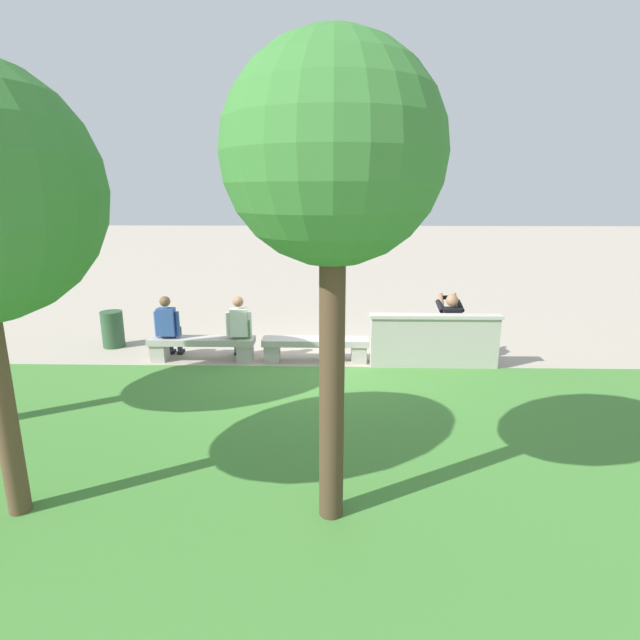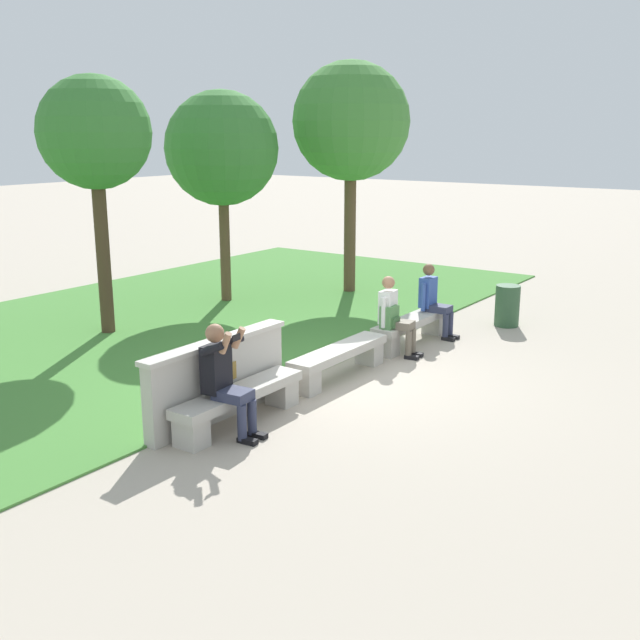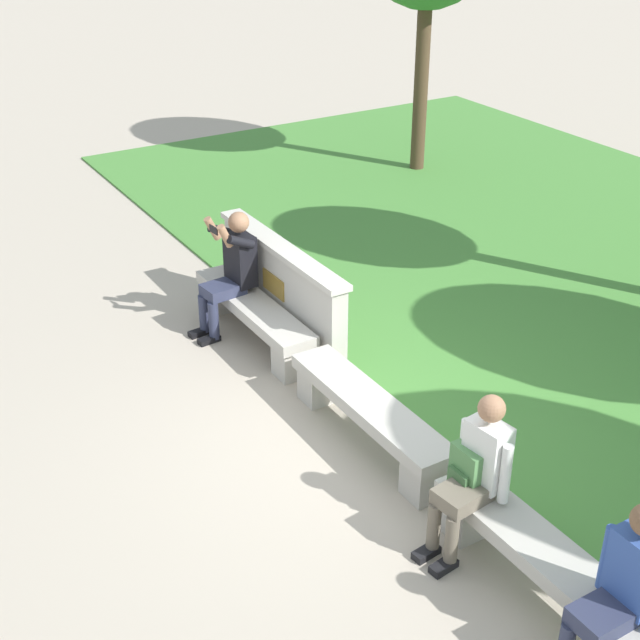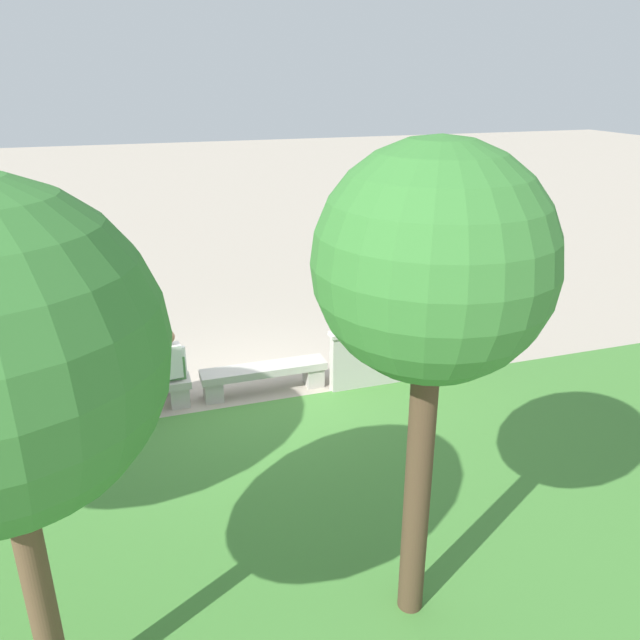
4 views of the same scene
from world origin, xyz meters
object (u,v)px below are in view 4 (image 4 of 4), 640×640
Objects in this scene: person_photographer at (406,329)px; bench_near at (264,375)px; person_distant at (169,364)px; person_companion at (74,377)px; tree_far_back at (433,268)px; bench_main at (389,357)px; backpack at (175,367)px; bench_mid at (123,395)px.

bench_near is at bearing 1.78° from person_photographer.
person_distant is (3.93, 0.01, -0.06)m from person_photographer.
person_photographer is 1.05× the size of person_companion.
person_distant is 0.29× the size of tree_far_back.
bench_near is 1.52× the size of person_photographer.
bench_main is 4.68× the size of backpack.
person_companion is 0.29× the size of tree_far_back.
bench_near is 1.40m from backpack.
bench_main is at bearing 179.23° from person_companion.
person_companion is at bearing -1.08° from backpack.
person_photographer is at bearing -179.44° from backpack.
person_companion is 1.43m from backpack.
bench_mid is 0.46× the size of tree_far_back.
person_companion is at bearing -1.36° from bench_near.
person_photographer reaches higher than bench_mid.
tree_far_back is (-2.47, 4.68, 3.08)m from bench_mid.
person_companion is (2.79, -0.07, 0.37)m from bench_near.
backpack is at bearing 0.56° from person_photographer.
person_distant reaches higher than bench_main.
person_photographer is at bearing -166.90° from bench_main.
tree_far_back is (1.85, 4.68, 3.08)m from bench_main.
bench_mid is at bearing 0.95° from person_photographer.
bench_near is at bearing 178.34° from backpack.
bench_mid is 0.73m from person_companion.
tree_far_back is at bearing 110.24° from person_distant.
person_companion is 2.94× the size of backpack.
bench_main is 1.00× the size of bench_near.
bench_main and bench_near have the same top height.
backpack is 5.72m from tree_far_back.
bench_main is at bearing 178.95° from person_distant.
tree_far_back is at bearing 68.43° from bench_main.
tree_far_back reaches higher than person_photographer.
backpack is (-1.43, 0.03, -0.05)m from person_companion.
backpack is (1.36, -0.04, 0.32)m from bench_near.
bench_mid is (2.16, 0.00, 0.00)m from bench_near.
tree_far_back reaches higher than bench_main.
person_companion reaches higher than bench_main.
bench_mid is at bearing 173.99° from person_companion.
bench_mid is 4.68× the size of backpack.
person_companion reaches higher than bench_mid.
tree_far_back reaches higher than bench_near.
person_photographer is at bearing -178.22° from bench_near.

